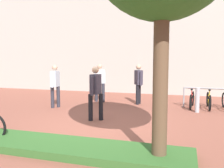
# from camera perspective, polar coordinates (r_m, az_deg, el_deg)

# --- Properties ---
(ground_plane) EXTENTS (60.00, 60.00, 0.00)m
(ground_plane) POSITION_cam_1_polar(r_m,az_deg,el_deg) (7.27, -4.13, -9.71)
(ground_plane) COLOR brown
(building_facade) EXTENTS (28.00, 1.20, 10.00)m
(building_facade) POSITION_cam_1_polar(r_m,az_deg,el_deg) (14.75, 7.05, 17.73)
(building_facade) COLOR #B2ADA3
(building_facade) RESTS_ON ground
(planter_strip) EXTENTS (7.00, 1.10, 0.16)m
(planter_strip) POSITION_cam_1_polar(r_m,az_deg,el_deg) (5.89, -18.31, -12.95)
(planter_strip) COLOR #336028
(planter_strip) RESTS_ON ground
(bollard_steel) EXTENTS (0.16, 0.16, 0.90)m
(bollard_steel) POSITION_cam_1_polar(r_m,az_deg,el_deg) (9.49, 19.24, -3.58)
(bollard_steel) COLOR #ADADB2
(bollard_steel) RESTS_ON ground
(person_suited_dark) EXTENTS (0.43, 0.61, 1.72)m
(person_suited_dark) POSITION_cam_1_polar(r_m,az_deg,el_deg) (7.74, -3.83, -1.34)
(person_suited_dark) COLOR black
(person_suited_dark) RESTS_ON ground
(person_casual_tan) EXTENTS (0.49, 0.51, 1.72)m
(person_casual_tan) POSITION_cam_1_polar(r_m,az_deg,el_deg) (11.13, -2.88, 0.86)
(person_casual_tan) COLOR #2D2D38
(person_casual_tan) RESTS_ON ground
(person_suited_navy) EXTENTS (0.42, 0.53, 1.72)m
(person_suited_navy) POSITION_cam_1_polar(r_m,az_deg,el_deg) (10.59, 6.18, 0.58)
(person_suited_navy) COLOR black
(person_suited_navy) RESTS_ON ground
(person_shirt_blue) EXTENTS (0.29, 0.61, 1.72)m
(person_shirt_blue) POSITION_cam_1_polar(r_m,az_deg,el_deg) (10.05, -13.11, 0.18)
(person_shirt_blue) COLOR #2D2D38
(person_shirt_blue) RESTS_ON ground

